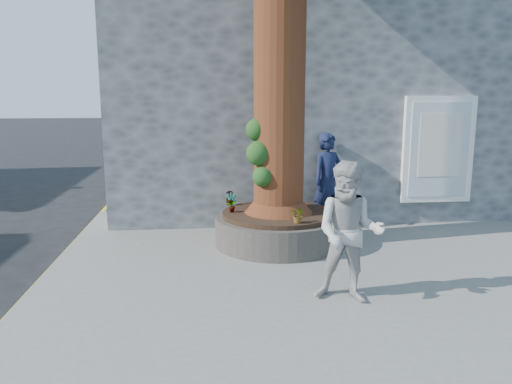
{
  "coord_description": "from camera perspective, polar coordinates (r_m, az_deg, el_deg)",
  "views": [
    {
      "loc": [
        -0.46,
        -6.77,
        2.8
      ],
      "look_at": [
        0.31,
        1.2,
        1.25
      ],
      "focal_mm": 35.0,
      "sensor_mm": 36.0,
      "label": 1
    }
  ],
  "objects": [
    {
      "name": "ground",
      "position": [
        7.34,
        -1.57,
        -11.47
      ],
      "size": [
        120.0,
        120.0,
        0.0
      ],
      "primitive_type": "plane",
      "color": "black",
      "rests_on": "ground"
    },
    {
      "name": "pavement",
      "position": [
        8.47,
        8.23,
        -8.04
      ],
      "size": [
        9.0,
        8.0,
        0.12
      ],
      "primitive_type": "cube",
      "color": "slate",
      "rests_on": "ground"
    },
    {
      "name": "yellow_line",
      "position": [
        8.65,
        -22.91,
        -8.8
      ],
      "size": [
        0.1,
        30.0,
        0.01
      ],
      "primitive_type": "cube",
      "color": "yellow",
      "rests_on": "ground"
    },
    {
      "name": "stone_shop",
      "position": [
        14.28,
        6.59,
        12.31
      ],
      "size": [
        10.3,
        8.3,
        6.3
      ],
      "color": "#4F5155",
      "rests_on": "ground"
    },
    {
      "name": "planter",
      "position": [
        9.17,
        2.55,
        -4.14
      ],
      "size": [
        2.3,
        2.3,
        0.6
      ],
      "color": "black",
      "rests_on": "pavement"
    },
    {
      "name": "man",
      "position": [
        10.17,
        8.21,
        1.21
      ],
      "size": [
        0.85,
        0.73,
        1.96
      ],
      "primitive_type": "imported",
      "rotation": [
        0.0,
        0.0,
        0.45
      ],
      "color": "#151C3B",
      "rests_on": "pavement"
    },
    {
      "name": "woman",
      "position": [
        6.59,
        10.6,
        -4.59
      ],
      "size": [
        1.1,
        0.98,
        1.87
      ],
      "primitive_type": "imported",
      "rotation": [
        0.0,
        0.0,
        -0.35
      ],
      "color": "#B4B0AC",
      "rests_on": "pavement"
    },
    {
      "name": "shopping_bag",
      "position": [
        10.22,
        9.18,
        -3.58
      ],
      "size": [
        0.21,
        0.14,
        0.28
      ],
      "primitive_type": "cube",
      "rotation": [
        0.0,
        0.0,
        0.09
      ],
      "color": "white",
      "rests_on": "pavement"
    },
    {
      "name": "plant_a",
      "position": [
        9.02,
        -2.81,
        -1.22
      ],
      "size": [
        0.21,
        0.16,
        0.36
      ],
      "primitive_type": "imported",
      "rotation": [
        0.0,
        0.0,
        0.15
      ],
      "color": "gray",
      "rests_on": "planter"
    },
    {
      "name": "plant_b",
      "position": [
        9.93,
        3.83,
        0.04
      ],
      "size": [
        0.31,
        0.31,
        0.41
      ],
      "primitive_type": "imported",
      "rotation": [
        0.0,
        0.0,
        2.19
      ],
      "color": "gray",
      "rests_on": "planter"
    },
    {
      "name": "plant_c",
      "position": [
        9.65,
        -2.99,
        -0.62
      ],
      "size": [
        0.19,
        0.19,
        0.29
      ],
      "primitive_type": "imported",
      "rotation": [
        0.0,
        0.0,
        3.31
      ],
      "color": "gray",
      "rests_on": "planter"
    },
    {
      "name": "plant_d",
      "position": [
        8.28,
        4.87,
        -2.64
      ],
      "size": [
        0.33,
        0.33,
        0.28
      ],
      "primitive_type": "imported",
      "rotation": [
        0.0,
        0.0,
        5.51
      ],
      "color": "gray",
      "rests_on": "planter"
    }
  ]
}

